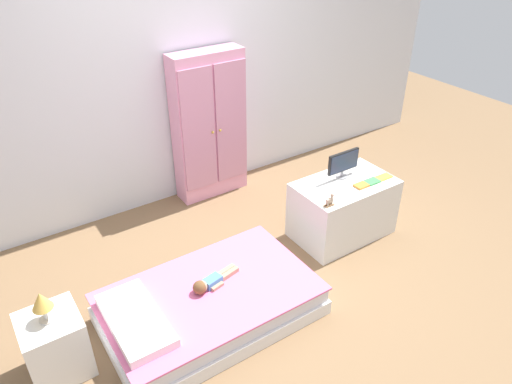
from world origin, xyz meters
name	(u,v)px	position (x,y,z in m)	size (l,w,h in m)	color
ground_plane	(273,277)	(0.00, 0.00, -0.01)	(10.00, 10.00, 0.02)	brown
back_wall	(172,60)	(0.00, 1.57, 1.35)	(6.40, 0.05, 2.70)	silver
bed	(210,304)	(-0.62, -0.10, 0.12)	(1.48, 0.91, 0.24)	white
pillow	(135,320)	(-1.16, -0.10, 0.28)	(0.32, 0.65, 0.07)	white
doll	(208,283)	(-0.61, -0.06, 0.28)	(0.39, 0.16, 0.10)	#4C84C6
nightstand	(55,345)	(-1.63, 0.04, 0.22)	(0.36, 0.36, 0.44)	white
table_lamp	(41,302)	(-1.63, 0.04, 0.59)	(0.12, 0.12, 0.21)	#B7B2AD
wardrobe	(209,126)	(0.25, 1.41, 0.72)	(0.70, 0.27, 1.43)	#E599BC
tv_stand	(343,209)	(0.84, 0.14, 0.26)	(0.85, 0.52, 0.53)	silver
tv_monitor	(343,163)	(0.88, 0.23, 0.67)	(0.32, 0.10, 0.24)	#99999E
rocking_horse_toy	(330,200)	(0.49, -0.05, 0.57)	(0.09, 0.04, 0.11)	#8E6642
book_orange	(361,186)	(0.90, 0.02, 0.54)	(0.11, 0.08, 0.02)	orange
book_green	(372,181)	(1.03, 0.02, 0.53)	(0.13, 0.09, 0.01)	#429E51
book_yellow	(384,177)	(1.17, 0.02, 0.53)	(0.15, 0.08, 0.01)	gold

